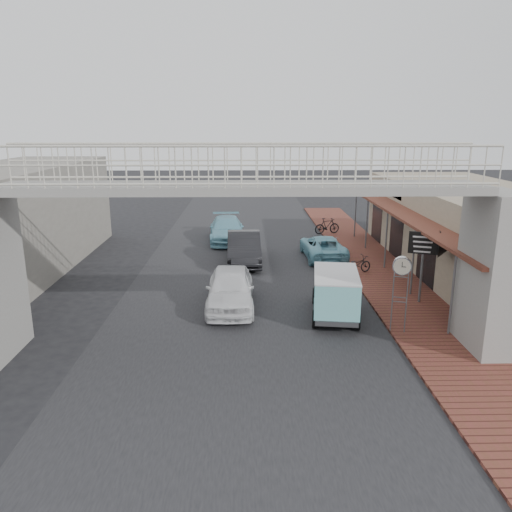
{
  "coord_description": "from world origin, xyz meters",
  "views": [
    {
      "loc": [
        0.13,
        -18.39,
        6.89
      ],
      "look_at": [
        0.51,
        0.87,
        1.8
      ],
      "focal_mm": 35.0,
      "sensor_mm": 36.0,
      "label": 1
    }
  ],
  "objects_px": {
    "angkot_far": "(227,229)",
    "street_clock": "(402,269)",
    "angkot_curb": "(323,247)",
    "motorcycle_near": "(356,265)",
    "dark_sedan": "(244,248)",
    "motorcycle_far": "(327,226)",
    "arrow_sign": "(444,245)",
    "angkot_van": "(335,288)",
    "white_hatchback": "(230,289)"
  },
  "relations": [
    {
      "from": "street_clock",
      "to": "angkot_van",
      "type": "bearing_deg",
      "value": 160.97
    },
    {
      "from": "angkot_curb",
      "to": "motorcycle_near",
      "type": "relative_size",
      "value": 2.72
    },
    {
      "from": "angkot_far",
      "to": "street_clock",
      "type": "relative_size",
      "value": 1.94
    },
    {
      "from": "white_hatchback",
      "to": "motorcycle_far",
      "type": "bearing_deg",
      "value": 65.59
    },
    {
      "from": "angkot_far",
      "to": "street_clock",
      "type": "height_order",
      "value": "street_clock"
    },
    {
      "from": "street_clock",
      "to": "motorcycle_near",
      "type": "bearing_deg",
      "value": 108.05
    },
    {
      "from": "white_hatchback",
      "to": "dark_sedan",
      "type": "height_order",
      "value": "dark_sedan"
    },
    {
      "from": "angkot_far",
      "to": "motorcycle_near",
      "type": "xyz_separation_m",
      "value": [
        6.35,
        -7.24,
        -0.2
      ]
    },
    {
      "from": "dark_sedan",
      "to": "angkot_curb",
      "type": "height_order",
      "value": "dark_sedan"
    },
    {
      "from": "angkot_far",
      "to": "arrow_sign",
      "type": "distance_m",
      "value": 14.47
    },
    {
      "from": "dark_sedan",
      "to": "arrow_sign",
      "type": "distance_m",
      "value": 10.19
    },
    {
      "from": "angkot_van",
      "to": "motorcycle_far",
      "type": "xyz_separation_m",
      "value": [
        1.92,
        13.93,
        -0.49
      ]
    },
    {
      "from": "white_hatchback",
      "to": "arrow_sign",
      "type": "relative_size",
      "value": 1.53
    },
    {
      "from": "angkot_far",
      "to": "street_clock",
      "type": "xyz_separation_m",
      "value": [
        6.35,
        -13.86,
        1.51
      ]
    },
    {
      "from": "dark_sedan",
      "to": "angkot_curb",
      "type": "relative_size",
      "value": 1.09
    },
    {
      "from": "white_hatchback",
      "to": "street_clock",
      "type": "bearing_deg",
      "value": -23.32
    },
    {
      "from": "angkot_curb",
      "to": "arrow_sign",
      "type": "bearing_deg",
      "value": 112.26
    },
    {
      "from": "angkot_van",
      "to": "motorcycle_near",
      "type": "height_order",
      "value": "angkot_van"
    },
    {
      "from": "angkot_far",
      "to": "motorcycle_far",
      "type": "distance_m",
      "value": 6.53
    },
    {
      "from": "angkot_far",
      "to": "arrow_sign",
      "type": "bearing_deg",
      "value": -55.98
    },
    {
      "from": "dark_sedan",
      "to": "angkot_van",
      "type": "relative_size",
      "value": 1.28
    },
    {
      "from": "dark_sedan",
      "to": "motorcycle_near",
      "type": "relative_size",
      "value": 2.97
    },
    {
      "from": "street_clock",
      "to": "angkot_far",
      "type": "bearing_deg",
      "value": 132.67
    },
    {
      "from": "motorcycle_near",
      "to": "dark_sedan",
      "type": "bearing_deg",
      "value": 41.72
    },
    {
      "from": "arrow_sign",
      "to": "angkot_van",
      "type": "bearing_deg",
      "value": -147.63
    },
    {
      "from": "angkot_van",
      "to": "street_clock",
      "type": "distance_m",
      "value": 2.65
    },
    {
      "from": "street_clock",
      "to": "angkot_curb",
      "type": "bearing_deg",
      "value": 114.45
    },
    {
      "from": "white_hatchback",
      "to": "angkot_far",
      "type": "xyz_separation_m",
      "value": [
        -0.55,
        11.39,
        -0.04
      ]
    },
    {
      "from": "angkot_curb",
      "to": "motorcycle_near",
      "type": "height_order",
      "value": "angkot_curb"
    },
    {
      "from": "motorcycle_near",
      "to": "arrow_sign",
      "type": "height_order",
      "value": "arrow_sign"
    },
    {
      "from": "dark_sedan",
      "to": "angkot_far",
      "type": "xyz_separation_m",
      "value": [
        -1.05,
        4.9,
        -0.06
      ]
    },
    {
      "from": "white_hatchback",
      "to": "angkot_curb",
      "type": "height_order",
      "value": "white_hatchback"
    },
    {
      "from": "angkot_curb",
      "to": "street_clock",
      "type": "relative_size",
      "value": 1.7
    },
    {
      "from": "angkot_van",
      "to": "angkot_curb",
      "type": "bearing_deg",
      "value": 91.99
    },
    {
      "from": "dark_sedan",
      "to": "motorcycle_near",
      "type": "distance_m",
      "value": 5.8
    },
    {
      "from": "angkot_van",
      "to": "white_hatchback",
      "type": "bearing_deg",
      "value": 172.77
    },
    {
      "from": "dark_sedan",
      "to": "angkot_van",
      "type": "distance_m",
      "value": 8.24
    },
    {
      "from": "motorcycle_near",
      "to": "arrow_sign",
      "type": "distance_m",
      "value": 5.19
    },
    {
      "from": "white_hatchback",
      "to": "motorcycle_near",
      "type": "height_order",
      "value": "white_hatchback"
    },
    {
      "from": "white_hatchback",
      "to": "arrow_sign",
      "type": "xyz_separation_m",
      "value": [
        8.12,
        -0.07,
        1.69
      ]
    },
    {
      "from": "white_hatchback",
      "to": "arrow_sign",
      "type": "bearing_deg",
      "value": -0.72
    },
    {
      "from": "dark_sedan",
      "to": "motorcycle_far",
      "type": "distance_m",
      "value": 8.33
    },
    {
      "from": "angkot_curb",
      "to": "motorcycle_far",
      "type": "bearing_deg",
      "value": -103.66
    },
    {
      "from": "angkot_curb",
      "to": "angkot_far",
      "type": "xyz_separation_m",
      "value": [
        -5.25,
        4.06,
        0.12
      ]
    },
    {
      "from": "white_hatchback",
      "to": "dark_sedan",
      "type": "xyz_separation_m",
      "value": [
        0.5,
        6.49,
        0.02
      ]
    },
    {
      "from": "dark_sedan",
      "to": "motorcycle_far",
      "type": "height_order",
      "value": "dark_sedan"
    },
    {
      "from": "white_hatchback",
      "to": "angkot_van",
      "type": "bearing_deg",
      "value": -15.02
    },
    {
      "from": "motorcycle_far",
      "to": "arrow_sign",
      "type": "distance_m",
      "value": 13.31
    },
    {
      "from": "angkot_curb",
      "to": "arrow_sign",
      "type": "relative_size",
      "value": 1.49
    },
    {
      "from": "angkot_far",
      "to": "angkot_van",
      "type": "xyz_separation_m",
      "value": [
        4.44,
        -12.42,
        0.38
      ]
    }
  ]
}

